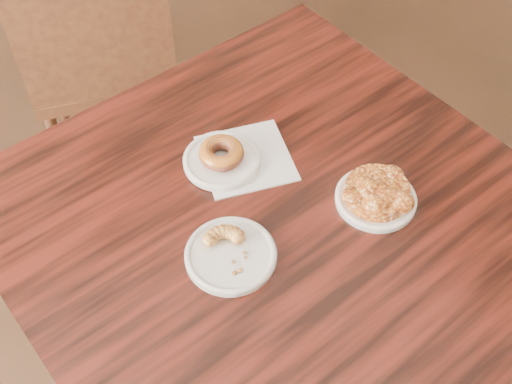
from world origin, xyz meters
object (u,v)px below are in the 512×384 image
chair_far (101,58)px  apple_fritter (378,190)px  cafe_table (275,312)px  glazed_donut (221,153)px  cruller_fragment (230,249)px

chair_far → apple_fritter: chair_far is taller
cafe_table → chair_far: bearing=83.3°
chair_far → glazed_donut: (0.05, -0.81, 0.33)m
glazed_donut → chair_far: bearing=93.2°
chair_far → glazed_donut: size_ratio=9.92×
cafe_table → cruller_fragment: (-0.12, -0.04, 0.40)m
chair_far → cruller_fragment: (-0.04, -1.02, 0.33)m
cafe_table → chair_far: 0.99m
chair_far → cafe_table: bearing=106.6°
chair_far → glazed_donut: bearing=104.8°
apple_fritter → cafe_table: bearing=163.9°
chair_far → glazed_donut: chair_far is taller
cafe_table → apple_fritter: 0.45m
cafe_table → cruller_fragment: cruller_fragment is taller
cruller_fragment → apple_fritter: bearing=-1.8°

